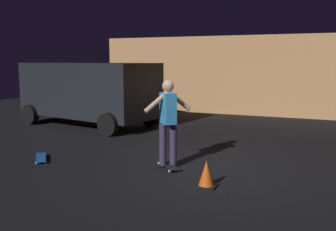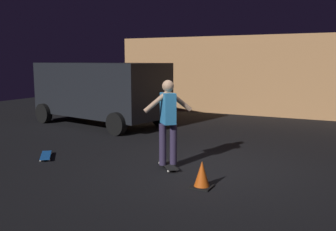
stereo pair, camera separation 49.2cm
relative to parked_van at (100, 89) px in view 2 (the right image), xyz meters
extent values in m
plane|color=black|center=(5.01, -3.23, -1.16)|extent=(28.00, 28.00, 0.00)
cube|color=tan|center=(4.97, 6.16, 0.37)|extent=(13.50, 3.87, 3.05)
cube|color=black|center=(0.01, 0.00, 0.02)|extent=(4.88, 2.75, 1.70)
cube|color=black|center=(-2.23, 0.44, 0.37)|extent=(0.39, 1.73, 0.64)
cylinder|color=black|center=(-1.90, -0.64, -0.83)|extent=(0.69, 0.34, 0.66)
cylinder|color=black|center=(-1.52, 1.31, -0.83)|extent=(0.69, 0.34, 0.66)
cylinder|color=black|center=(1.54, -1.31, -0.83)|extent=(0.69, 0.34, 0.66)
cylinder|color=black|center=(1.92, 0.63, -0.83)|extent=(0.69, 0.34, 0.66)
cube|color=black|center=(4.31, -3.56, -1.10)|extent=(0.69, 0.70, 0.02)
sphere|color=silver|center=(4.58, -3.72, -1.13)|extent=(0.05, 0.05, 0.05)
sphere|color=silver|center=(4.46, -3.83, -1.13)|extent=(0.05, 0.05, 0.05)
sphere|color=silver|center=(4.16, -3.29, -1.13)|extent=(0.05, 0.05, 0.05)
sphere|color=silver|center=(4.04, -3.40, -1.13)|extent=(0.05, 0.05, 0.05)
cube|color=#1959B2|center=(1.58, -4.08, -1.10)|extent=(0.66, 0.72, 0.02)
sphere|color=silver|center=(1.32, -3.91, -1.13)|extent=(0.05, 0.05, 0.05)
sphere|color=silver|center=(1.45, -3.80, -1.13)|extent=(0.05, 0.05, 0.05)
sphere|color=silver|center=(1.71, -4.37, -1.13)|extent=(0.05, 0.05, 0.05)
sphere|color=silver|center=(1.84, -4.26, -1.13)|extent=(0.05, 0.05, 0.05)
cylinder|color=#382D4C|center=(4.39, -3.48, -0.68)|extent=(0.14, 0.14, 0.82)
cylinder|color=#382D4C|center=(4.23, -3.64, -0.68)|extent=(0.14, 0.14, 0.82)
cube|color=#338CCC|center=(4.31, -3.56, 0.03)|extent=(0.42, 0.43, 0.60)
sphere|color=tan|center=(4.31, -3.56, 0.46)|extent=(0.23, 0.23, 0.23)
cylinder|color=tan|center=(4.47, -3.41, 0.18)|extent=(0.45, 0.44, 0.46)
cylinder|color=tan|center=(4.15, -3.71, 0.18)|extent=(0.45, 0.44, 0.46)
cube|color=black|center=(5.35, -4.35, -1.15)|extent=(0.34, 0.34, 0.03)
cone|color=#EA5914|center=(5.35, -4.35, -0.93)|extent=(0.28, 0.28, 0.46)
camera|label=1|loc=(7.13, -10.22, 0.96)|focal=40.21mm
camera|label=2|loc=(7.57, -10.01, 0.96)|focal=40.21mm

